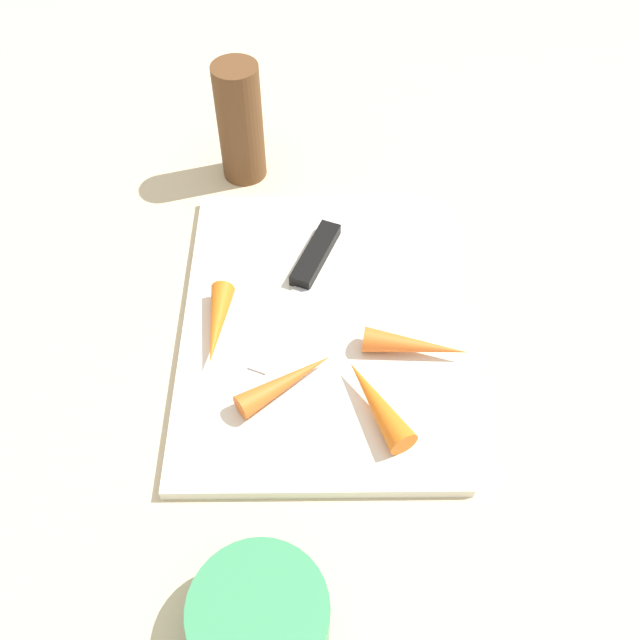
% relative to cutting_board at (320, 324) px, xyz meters
% --- Properties ---
extents(ground_plane, '(1.40, 1.40, 0.00)m').
position_rel_cutting_board_xyz_m(ground_plane, '(0.00, 0.00, -0.01)').
color(ground_plane, '#C6B793').
extents(cutting_board, '(0.36, 0.26, 0.01)m').
position_rel_cutting_board_xyz_m(cutting_board, '(0.00, 0.00, 0.00)').
color(cutting_board, silver).
rests_on(cutting_board, ground_plane).
extents(knife, '(0.19, 0.10, 0.01)m').
position_rel_cutting_board_xyz_m(knife, '(0.07, 0.00, 0.01)').
color(knife, '#B7B7BC').
rests_on(knife, cutting_board).
extents(carrot_short, '(0.10, 0.07, 0.03)m').
position_rel_cutting_board_xyz_m(carrot_short, '(-0.10, -0.05, 0.02)').
color(carrot_short, orange).
rests_on(carrot_short, cutting_board).
extents(carrot_shortest, '(0.09, 0.03, 0.02)m').
position_rel_cutting_board_xyz_m(carrot_shortest, '(-0.01, 0.09, 0.02)').
color(carrot_shortest, orange).
rests_on(carrot_shortest, cutting_board).
extents(carrot_long, '(0.04, 0.10, 0.02)m').
position_rel_cutting_board_xyz_m(carrot_long, '(-0.04, -0.09, 0.02)').
color(carrot_long, orange).
rests_on(carrot_long, cutting_board).
extents(carrot_longest, '(0.07, 0.09, 0.02)m').
position_rel_cutting_board_xyz_m(carrot_longest, '(-0.08, 0.03, 0.02)').
color(carrot_longest, orange).
rests_on(carrot_longest, cutting_board).
extents(small_bowl, '(0.10, 0.10, 0.04)m').
position_rel_cutting_board_xyz_m(small_bowl, '(-0.28, 0.04, 0.02)').
color(small_bowl, '#388C59').
rests_on(small_bowl, ground_plane).
extents(pepper_grinder, '(0.05, 0.05, 0.14)m').
position_rel_cutting_board_xyz_m(pepper_grinder, '(0.24, 0.08, 0.06)').
color(pepper_grinder, brown).
rests_on(pepper_grinder, ground_plane).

